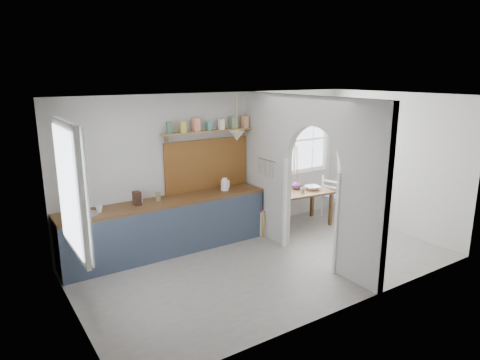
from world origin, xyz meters
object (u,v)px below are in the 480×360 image
chair_left (269,208)px  vase (297,184)px  dining_table (301,207)px  kettle (225,184)px  chair_right (334,196)px

chair_left → vase: (0.79, 0.15, 0.32)m
vase → chair_left: bearing=-169.0°
dining_table → kettle: size_ratio=5.02×
chair_left → kettle: (-0.83, 0.22, 0.54)m
dining_table → vase: vase is taller
dining_table → chair_right: chair_right is taller
chair_right → kettle: kettle is taller
kettle → vase: (1.62, -0.06, -0.22)m
vase → kettle: bearing=177.7°
dining_table → chair_left: chair_left is taller
chair_left → chair_right: size_ratio=1.08×
chair_right → kettle: 2.61m
dining_table → chair_right: 0.91m
chair_left → chair_right: chair_left is taller
dining_table → chair_right: bearing=5.9°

